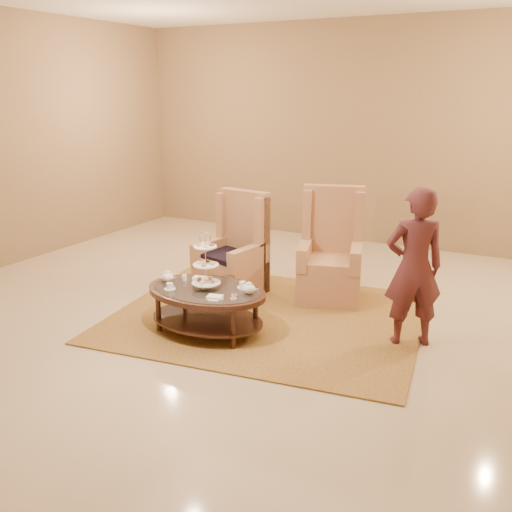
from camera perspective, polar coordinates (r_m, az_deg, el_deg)
The scene contains 8 objects.
ground at distance 6.20m, azimuth -1.53°, elevation -6.77°, with size 8.00×8.00×0.00m, color beige.
ceiling at distance 6.20m, azimuth -1.53°, elevation -6.77°, with size 8.00×8.00×0.02m, color white.
wall_back at distance 9.42m, azimuth 10.70°, elevation 11.90°, with size 8.00×0.04×3.50m, color #967851.
rug at distance 6.36m, azimuth 1.14°, elevation -6.09°, with size 3.61×3.14×0.02m.
tea_table at distance 5.87m, azimuth -4.96°, elevation -4.08°, with size 1.30×0.90×1.08m.
armchair_left at distance 6.96m, azimuth -2.12°, elevation -0.42°, with size 0.77×0.79×1.26m.
armchair_right at distance 6.87m, azimuth 7.47°, elevation -0.61°, with size 0.91×0.92×1.34m.
person at distance 5.67m, azimuth 15.51°, elevation -1.14°, with size 0.69×0.62×1.58m.
Camera 1 is at (2.82, -4.96, 2.43)m, focal length 40.00 mm.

